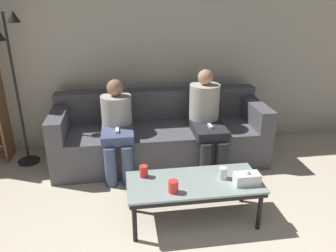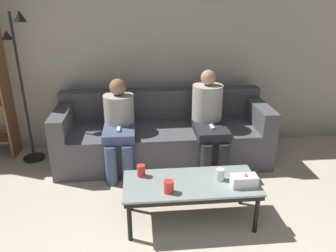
% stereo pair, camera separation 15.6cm
% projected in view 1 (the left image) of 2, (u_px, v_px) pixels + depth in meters
% --- Properties ---
extents(wall_back, '(12.00, 0.06, 2.60)m').
position_uv_depth(wall_back, '(155.00, 48.00, 4.15)').
color(wall_back, '#B7B2A3').
rests_on(wall_back, ground_plane).
extents(couch, '(2.52, 0.87, 0.82)m').
position_uv_depth(couch, '(160.00, 136.00, 4.06)').
color(couch, '#515156').
rests_on(couch, ground_plane).
extents(coffee_table, '(1.19, 0.52, 0.41)m').
position_uv_depth(coffee_table, '(194.00, 185.00, 2.90)').
color(coffee_table, '#8C9E99').
rests_on(coffee_table, ground_plane).
extents(cup_near_left, '(0.08, 0.08, 0.10)m').
position_uv_depth(cup_near_left, '(223.00, 173.00, 2.92)').
color(cup_near_left, silver).
rests_on(cup_near_left, coffee_table).
extents(cup_near_right, '(0.08, 0.08, 0.11)m').
position_uv_depth(cup_near_right, '(173.00, 187.00, 2.71)').
color(cup_near_right, red).
rests_on(cup_near_right, coffee_table).
extents(cup_far_center, '(0.08, 0.08, 0.11)m').
position_uv_depth(cup_far_center, '(144.00, 171.00, 2.94)').
color(cup_far_center, red).
rests_on(cup_far_center, coffee_table).
extents(tissue_box, '(0.22, 0.12, 0.13)m').
position_uv_depth(tissue_box, '(247.00, 178.00, 2.83)').
color(tissue_box, white).
rests_on(tissue_box, coffee_table).
extents(standing_lamp, '(0.31, 0.26, 1.78)m').
position_uv_depth(standing_lamp, '(16.00, 75.00, 3.67)').
color(standing_lamp, black).
rests_on(standing_lamp, ground_plane).
extents(seated_person_left_end, '(0.35, 0.69, 1.06)m').
position_uv_depth(seated_person_left_end, '(117.00, 124.00, 3.68)').
color(seated_person_left_end, '#47567A').
rests_on(seated_person_left_end, ground_plane).
extents(seated_person_mid_left, '(0.35, 0.74, 1.14)m').
position_uv_depth(seated_person_mid_left, '(206.00, 116.00, 3.81)').
color(seated_person_mid_left, '#28282D').
rests_on(seated_person_mid_left, ground_plane).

